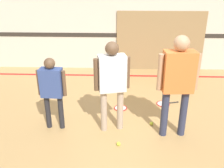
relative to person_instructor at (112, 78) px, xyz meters
name	(u,v)px	position (x,y,z in m)	size (l,w,h in m)	color
ground_plane	(124,131)	(0.22, -0.07, -1.01)	(16.00, 16.00, 0.00)	tan
wall_back	(124,15)	(0.22, 3.39, 0.58)	(16.00, 0.07, 3.20)	beige
wall_panel	(160,41)	(1.28, 3.33, -0.15)	(2.54, 0.05, 1.72)	#93754C
floor_stripe	(123,76)	(0.22, 2.72, -1.01)	(14.40, 0.10, 0.01)	red
person_instructor	(112,78)	(0.00, 0.00, 0.00)	(0.61, 0.35, 1.64)	tan
person_student_left	(52,86)	(-1.05, 0.01, -0.18)	(0.51, 0.23, 1.35)	#232328
person_student_right	(178,77)	(1.07, -0.14, 0.09)	(0.67, 0.31, 1.78)	#2D334C
racket_spare_on_floor	(121,107)	(0.15, 0.81, -1.00)	(0.30, 0.52, 0.03)	red
racket_second_spare	(164,104)	(1.11, 1.02, -1.00)	(0.54, 0.36, 0.03)	red
tennis_ball_near_instructor	(119,144)	(0.13, -0.50, -0.98)	(0.07, 0.07, 0.07)	#CCE038
tennis_ball_by_spare_racket	(122,102)	(0.17, 1.02, -0.98)	(0.07, 0.07, 0.07)	#CCE038
tennis_ball_stray_left	(152,123)	(0.75, 0.16, -0.98)	(0.07, 0.07, 0.07)	#CCE038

